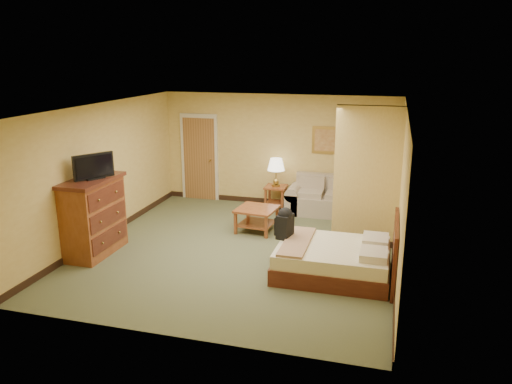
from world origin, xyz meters
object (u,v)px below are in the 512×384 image
(coffee_table, at_px, (257,215))
(dresser, at_px, (93,216))
(bed, at_px, (337,259))
(loveseat, at_px, (325,202))

(coffee_table, height_order, dresser, dresser)
(dresser, bearing_deg, bed, 3.15)
(loveseat, distance_m, coffee_table, 1.91)
(coffee_table, bearing_deg, bed, -42.51)
(dresser, bearing_deg, coffee_table, 37.24)
(loveseat, relative_size, dresser, 1.22)
(loveseat, bearing_deg, coffee_table, -127.89)
(coffee_table, distance_m, bed, 2.45)
(bed, bearing_deg, coffee_table, 137.49)
(coffee_table, xyz_separation_m, bed, (1.81, -1.66, -0.08))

